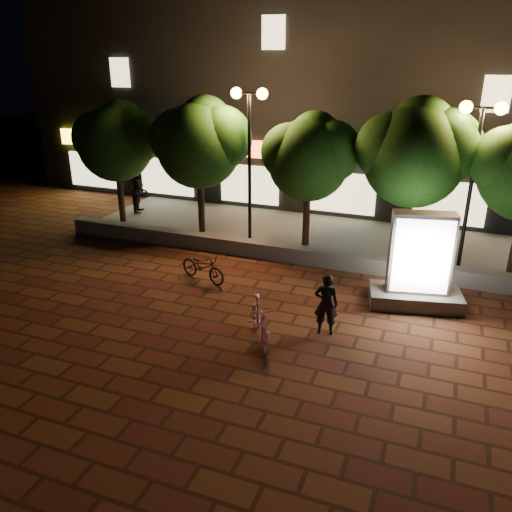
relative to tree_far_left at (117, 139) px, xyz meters
The scene contains 15 objects.
ground 9.43m from the tree_far_left, 38.18° to the right, with size 80.00×80.00×0.00m, color #5A321C.
retaining_wall 7.72m from the tree_far_left, 11.89° to the right, with size 16.00×0.45×0.50m, color slate.
sidewalk 7.74m from the tree_far_left, ahead, with size 16.00×5.00×0.08m, color slate.
building_block 10.38m from the tree_far_left, 47.32° to the left, with size 28.00×8.12×11.30m.
tree_far_left is the anchor object (origin of this frame).
tree_left 3.51m from the tree_far_left, ahead, with size 3.60×3.00×4.89m.
tree_mid 7.50m from the tree_far_left, ahead, with size 3.24×2.70×4.50m.
tree_right 10.81m from the tree_far_left, ahead, with size 3.72×3.10×5.07m.
street_lamp_left 5.50m from the tree_far_left, ahead, with size 1.26×0.36×5.18m.
street_lamp_right 12.47m from the tree_far_left, ahead, with size 1.26×0.36×4.98m.
ad_kiosk 12.05m from the tree_far_left, 15.78° to the right, with size 2.56×1.65×2.57m.
scooter_pink 10.81m from the tree_far_left, 38.51° to the right, with size 0.50×1.78×1.07m, color pink.
rider 11.28m from the tree_far_left, 30.33° to the right, with size 0.57×0.37×1.55m, color black.
scooter_parked 7.22m from the tree_far_left, 35.61° to the right, with size 0.58×1.66×0.87m, color black.
pedestrian 2.60m from the tree_far_left, 93.98° to the left, with size 0.93×0.73×1.92m, color black.
Camera 1 is at (4.85, -10.71, 6.31)m, focal length 35.72 mm.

